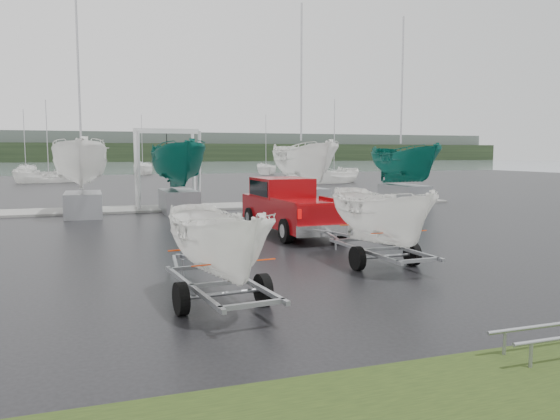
# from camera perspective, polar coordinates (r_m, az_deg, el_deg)

# --- Properties ---
(ground_plane) EXTENTS (120.00, 120.00, 0.00)m
(ground_plane) POSITION_cam_1_polar(r_m,az_deg,el_deg) (16.34, -1.98, -4.22)
(ground_plane) COLOR black
(ground_plane) RESTS_ON ground
(lake) EXTENTS (300.00, 300.00, 0.00)m
(lake) POSITION_cam_1_polar(r_m,az_deg,el_deg) (115.50, -16.86, 4.30)
(lake) COLOR gray
(lake) RESTS_ON ground
(grass_verge) EXTENTS (40.00, 40.00, 0.00)m
(grass_verge) POSITION_cam_1_polar(r_m,az_deg,el_deg) (7.07, 27.13, -18.85)
(grass_verge) COLOR black
(grass_verge) RESTS_ON ground
(dock) EXTENTS (30.00, 3.00, 0.12)m
(dock) POSITION_cam_1_polar(r_m,az_deg,el_deg) (28.90, -9.62, 0.26)
(dock) COLOR gray
(dock) RESTS_ON ground
(treeline) EXTENTS (300.00, 8.00, 6.00)m
(treeline) POSITION_cam_1_polar(r_m,az_deg,el_deg) (185.43, -17.80, 5.75)
(treeline) COLOR black
(treeline) RESTS_ON ground
(far_hill) EXTENTS (300.00, 6.00, 10.00)m
(far_hill) POSITION_cam_1_polar(r_m,az_deg,el_deg) (193.43, -17.88, 6.34)
(far_hill) COLOR #4C5651
(far_hill) RESTS_ON ground
(pickup_truck) EXTENTS (2.30, 5.95, 1.96)m
(pickup_truck) POSITION_cam_1_polar(r_m,az_deg,el_deg) (19.87, 0.92, 0.59)
(pickup_truck) COLOR maroon
(pickup_truck) RESTS_ON ground
(trailer_hitched) EXTENTS (1.79, 3.63, 4.61)m
(trailer_hitched) POSITION_cam_1_polar(r_m,az_deg,el_deg) (13.99, 10.71, 4.30)
(trailer_hitched) COLOR gray
(trailer_hitched) RESTS_ON ground
(trailer_parked) EXTENTS (1.83, 3.71, 4.29)m
(trailer_parked) POSITION_cam_1_polar(r_m,az_deg,el_deg) (10.13, -6.43, 2.82)
(trailer_parked) COLOR gray
(trailer_parked) RESTS_ON ground
(boat_hoist) EXTENTS (3.30, 2.18, 4.12)m
(boat_hoist) POSITION_cam_1_polar(r_m,az_deg,el_deg) (28.61, -11.72, 5.42)
(boat_hoist) COLOR silver
(boat_hoist) RESTS_ON ground
(keelboat_0) EXTENTS (2.40, 3.20, 10.57)m
(keelboat_0) POSITION_cam_1_polar(r_m,az_deg,el_deg) (26.38, -20.12, 7.61)
(keelboat_0) COLOR gray
(keelboat_0) RESTS_ON ground
(keelboat_1) EXTENTS (2.35, 3.20, 7.36)m
(keelboat_1) POSITION_cam_1_polar(r_m,az_deg,el_deg) (26.88, -10.65, 7.66)
(keelboat_1) COLOR gray
(keelboat_1) RESTS_ON ground
(keelboat_2) EXTENTS (2.37, 3.20, 10.54)m
(keelboat_2) POSITION_cam_1_polar(r_m,az_deg,el_deg) (28.40, 2.59, 7.72)
(keelboat_2) COLOR gray
(keelboat_2) RESTS_ON ground
(keelboat_3) EXTENTS (2.25, 3.20, 10.42)m
(keelboat_3) POSITION_cam_1_polar(r_m,az_deg,el_deg) (31.47, 12.99, 7.05)
(keelboat_3) COLOR gray
(keelboat_3) RESTS_ON ground
(moored_boat_1) EXTENTS (2.41, 2.47, 11.10)m
(moored_boat_1) POSITION_cam_1_polar(r_m,az_deg,el_deg) (71.34, -24.98, 3.12)
(moored_boat_1) COLOR white
(moored_boat_1) RESTS_ON ground
(moored_boat_2) EXTENTS (3.36, 3.32, 11.35)m
(moored_boat_2) POSITION_cam_1_polar(r_m,az_deg,el_deg) (52.95, 5.64, 2.84)
(moored_boat_2) COLOR white
(moored_boat_2) RESTS_ON ground
(moored_boat_3) EXTENTS (2.56, 2.61, 11.02)m
(moored_boat_3) POSITION_cam_1_polar(r_m,az_deg,el_deg) (73.72, -1.48, 3.75)
(moored_boat_3) COLOR white
(moored_boat_3) RESTS_ON ground
(moored_boat_5) EXTENTS (2.69, 2.75, 11.40)m
(moored_boat_5) POSITION_cam_1_polar(r_m,az_deg,el_deg) (76.26, -14.14, 3.64)
(moored_boat_5) COLOR white
(moored_boat_5) RESTS_ON ground
(moored_boat_7) EXTENTS (2.98, 2.93, 11.26)m
(moored_boat_7) POSITION_cam_1_polar(r_m,az_deg,el_deg) (57.86, -22.99, 2.66)
(moored_boat_7) COLOR white
(moored_boat_7) RESTS_ON ground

